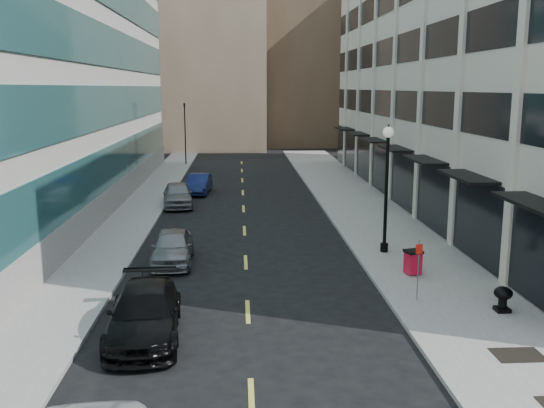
{
  "coord_description": "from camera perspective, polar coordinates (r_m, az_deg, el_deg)",
  "views": [
    {
      "loc": [
        -0.24,
        -11.82,
        7.61
      ],
      "look_at": [
        1.07,
        12.24,
        2.95
      ],
      "focal_mm": 40.0,
      "sensor_mm": 36.0,
      "label": 1
    }
  ],
  "objects": [
    {
      "name": "skyline_tan_near",
      "position": [
        80.16,
        -6.02,
        15.46
      ],
      "size": [
        14.0,
        18.0,
        28.0
      ],
      "primitive_type": "cube",
      "color": "#987E63",
      "rests_on": "ground"
    },
    {
      "name": "sidewalk_right",
      "position": [
        33.6,
        10.29,
        -2.2
      ],
      "size": [
        5.0,
        80.0,
        0.15
      ],
      "primitive_type": "cube",
      "color": "gray",
      "rests_on": "ground"
    },
    {
      "name": "lamppost",
      "position": [
        27.8,
        10.75,
        2.45
      ],
      "size": [
        0.49,
        0.49,
        5.87
      ],
      "color": "black",
      "rests_on": "sidewalk_right"
    },
    {
      "name": "skyline_stone",
      "position": [
        79.96,
        10.31,
        12.48
      ],
      "size": [
        10.0,
        14.0,
        20.0
      ],
      "primitive_type": "cube",
      "color": "beige",
      "rests_on": "ground"
    },
    {
      "name": "traffic_signal",
      "position": [
        60.08,
        -8.24,
        9.03
      ],
      "size": [
        0.66,
        0.66,
        6.98
      ],
      "color": "black",
      "rests_on": "ground"
    },
    {
      "name": "building_right",
      "position": [
        42.46,
        21.23,
        12.09
      ],
      "size": [
        15.3,
        46.5,
        18.25
      ],
      "color": "beige",
      "rests_on": "ground"
    },
    {
      "name": "urn_planter",
      "position": [
        22.06,
        20.92,
        -8.13
      ],
      "size": [
        0.62,
        0.62,
        0.87
      ],
      "rotation": [
        0.0,
        0.0,
        0.01
      ],
      "color": "black",
      "rests_on": "sidewalk_right"
    },
    {
      "name": "car_grey_sedan",
      "position": [
        39.61,
        -8.87,
        0.88
      ],
      "size": [
        2.39,
        4.78,
        1.57
      ],
      "primitive_type": "imported",
      "rotation": [
        0.0,
        0.0,
        0.12
      ],
      "color": "gray",
      "rests_on": "ground"
    },
    {
      "name": "sidewalk_left",
      "position": [
        33.29,
        -13.88,
        -2.47
      ],
      "size": [
        3.0,
        80.0,
        0.15
      ],
      "primitive_type": "cube",
      "color": "gray",
      "rests_on": "ground"
    },
    {
      "name": "trash_bin",
      "position": [
        25.22,
        13.12,
        -5.28
      ],
      "size": [
        0.76,
        0.77,
        1.01
      ],
      "rotation": [
        0.0,
        0.0,
        0.26
      ],
      "color": "red",
      "rests_on": "sidewalk_right"
    },
    {
      "name": "road_centerline",
      "position": [
        29.8,
        -2.56,
        -3.85
      ],
      "size": [
        0.15,
        68.2,
        0.01
      ],
      "color": "#D8CC4C",
      "rests_on": "ground"
    },
    {
      "name": "car_black_pickup",
      "position": [
        19.31,
        -11.91,
        -10.06
      ],
      "size": [
        2.51,
        5.43,
        1.54
      ],
      "primitive_type": "imported",
      "rotation": [
        0.0,
        0.0,
        0.07
      ],
      "color": "black",
      "rests_on": "ground"
    },
    {
      "name": "car_silver_sedan",
      "position": [
        26.88,
        -9.36,
        -4.02
      ],
      "size": [
        1.88,
        4.4,
        1.48
      ],
      "primitive_type": "imported",
      "rotation": [
        0.0,
        0.0,
        0.03
      ],
      "color": "gray",
      "rests_on": "ground"
    },
    {
      "name": "grate_far",
      "position": [
        19.0,
        22.15,
        -13.02
      ],
      "size": [
        1.4,
        1.0,
        0.01
      ],
      "primitive_type": "cube",
      "color": "black",
      "rests_on": "sidewalk_right"
    },
    {
      "name": "sign_post",
      "position": [
        21.98,
        13.63,
        -5.27
      ],
      "size": [
        0.26,
        0.08,
        2.21
      ],
      "rotation": [
        0.0,
        0.0,
        0.21
      ],
      "color": "slate",
      "rests_on": "sidewalk_right"
    },
    {
      "name": "car_blue_sedan",
      "position": [
        44.26,
        -6.92,
        1.89
      ],
      "size": [
        1.84,
        4.42,
        1.42
      ],
      "primitive_type": "imported",
      "rotation": [
        0.0,
        0.0,
        -0.08
      ],
      "color": "#151F51",
      "rests_on": "ground"
    },
    {
      "name": "skyline_brown",
      "position": [
        84.74,
        2.6,
        17.29
      ],
      "size": [
        12.0,
        16.0,
        34.0
      ],
      "primitive_type": "cube",
      "color": "brown",
      "rests_on": "ground"
    },
    {
      "name": "skyline_tan_far",
      "position": [
        90.93,
        -12.13,
        12.84
      ],
      "size": [
        12.0,
        14.0,
        22.0
      ],
      "primitive_type": "cube",
      "color": "#987E63",
      "rests_on": "ground"
    }
  ]
}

